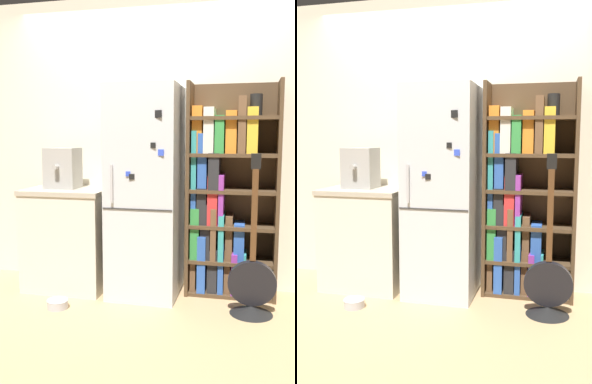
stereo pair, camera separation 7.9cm
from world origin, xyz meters
The scene contains 8 objects.
ground_plane centered at (0.00, 0.00, 0.00)m, with size 16.00×16.00×0.00m, color tan.
wall_back centered at (0.00, 0.47, 1.30)m, with size 8.00×0.05×2.60m.
refrigerator centered at (0.00, 0.15, 0.89)m, with size 0.58×0.62×1.78m.
bookshelf centered at (0.65, 0.31, 0.83)m, with size 0.76×0.33×1.81m.
kitchen_counter centered at (-0.71, 0.16, 0.45)m, with size 0.73×0.59×0.90m.
espresso_machine centered at (-0.77, 0.17, 1.08)m, with size 0.28×0.30×0.36m.
guitar centered at (0.90, -0.12, 0.17)m, with size 0.37×0.33×1.24m.
pet_bowl centered at (-0.60, -0.35, 0.04)m, with size 0.17×0.17×0.07m.
Camera 2 is at (0.92, -3.35, 1.34)m, focal length 40.00 mm.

